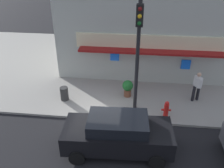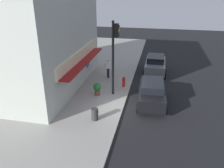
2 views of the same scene
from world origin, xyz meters
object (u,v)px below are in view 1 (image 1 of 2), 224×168
trash_can (64,94)px  pedestrian (197,85)px  parked_car_black (118,134)px  potted_plant_by_doorway (128,87)px  traffic_light (138,45)px  fire_hydrant (166,109)px

trash_can → pedestrian: (7.26, 0.77, 0.56)m
trash_can → pedestrian: size_ratio=0.45×
pedestrian → parked_car_black: 5.74m
trash_can → potted_plant_by_doorway: size_ratio=0.78×
trash_can → pedestrian: bearing=6.1°
pedestrian → trash_can: bearing=-173.9°
pedestrian → parked_car_black: pedestrian is taller
traffic_light → trash_can: size_ratio=7.25×
pedestrian → potted_plant_by_doorway: 3.79m
fire_hydrant → pedestrian: size_ratio=0.52×
traffic_light → parked_car_black: (-0.63, -2.93, -2.84)m
trash_can → parked_car_black: size_ratio=0.17×
traffic_light → trash_can: bearing=173.4°
fire_hydrant → parked_car_black: size_ratio=0.20×
pedestrian → parked_car_black: size_ratio=0.38×
potted_plant_by_doorway → parked_car_black: (-0.18, -4.17, 0.17)m
fire_hydrant → potted_plant_by_doorway: potted_plant_by_doorway is taller
pedestrian → parked_car_black: (-3.95, -4.16, -0.21)m
parked_car_black → traffic_light: bearing=77.8°
trash_can → potted_plant_by_doorway: (3.48, 0.78, 0.18)m
traffic_light → trash_can: (-3.94, 0.46, -3.19)m
potted_plant_by_doorway → fire_hydrant: bearing=-40.5°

